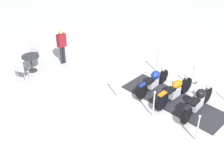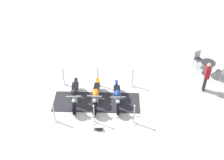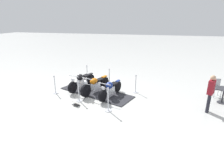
% 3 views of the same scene
% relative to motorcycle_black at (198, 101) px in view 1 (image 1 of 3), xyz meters
% --- Properties ---
extents(ground_plane, '(80.00, 80.00, 0.00)m').
position_rel_motorcycle_black_xyz_m(ground_plane, '(-0.97, 0.32, -0.51)').
color(ground_plane, silver).
extents(display_platform, '(4.48, 2.82, 0.04)m').
position_rel_motorcycle_black_xyz_m(display_platform, '(-0.97, 0.32, -0.49)').
color(display_platform, '#28282D').
rests_on(display_platform, ground_plane).
extents(motorcycle_black, '(0.91, 2.22, 0.95)m').
position_rel_motorcycle_black_xyz_m(motorcycle_black, '(0.00, 0.00, 0.00)').
color(motorcycle_black, black).
rests_on(motorcycle_black, display_platform).
extents(motorcycle_copper, '(1.04, 2.16, 0.99)m').
position_rel_motorcycle_black_xyz_m(motorcycle_copper, '(-0.96, 0.35, -0.02)').
color(motorcycle_copper, black).
rests_on(motorcycle_copper, display_platform).
extents(motorcycle_navy, '(0.88, 2.07, 0.90)m').
position_rel_motorcycle_black_xyz_m(motorcycle_navy, '(-1.92, 0.72, -0.02)').
color(motorcycle_navy, black).
rests_on(motorcycle_navy, display_platform).
extents(stanchion_right_rear, '(0.33, 0.33, 1.13)m').
position_rel_motorcycle_black_xyz_m(stanchion_right_rear, '(-2.21, 2.19, -0.14)').
color(stanchion_right_rear, silver).
rests_on(stanchion_right_rear, ground_plane).
extents(stanchion_left_front, '(0.30, 0.30, 1.08)m').
position_rel_motorcycle_black_xyz_m(stanchion_left_front, '(0.26, -1.54, -0.13)').
color(stanchion_left_front, silver).
rests_on(stanchion_left_front, ground_plane).
extents(stanchion_left_rear, '(0.33, 0.33, 1.03)m').
position_rel_motorcycle_black_xyz_m(stanchion_left_rear, '(-3.13, -0.29, -0.18)').
color(stanchion_left_rear, silver).
rests_on(stanchion_left_rear, ground_plane).
extents(stanchion_left_mid, '(0.32, 0.32, 1.13)m').
position_rel_motorcycle_black_xyz_m(stanchion_left_mid, '(-1.43, -0.92, -0.13)').
color(stanchion_left_mid, silver).
rests_on(stanchion_left_mid, ground_plane).
extents(stanchion_right_mid, '(0.32, 0.32, 1.08)m').
position_rel_motorcycle_black_xyz_m(stanchion_right_mid, '(-0.51, 1.56, -0.16)').
color(stanchion_right_mid, silver).
rests_on(stanchion_right_mid, ground_plane).
extents(info_placard, '(0.43, 0.32, 0.21)m').
position_rel_motorcycle_black_xyz_m(info_placard, '(-0.56, 2.03, -0.45)').
color(info_placard, '#333338').
rests_on(info_placard, ground_plane).
extents(cafe_table, '(0.78, 0.78, 0.75)m').
position_rel_motorcycle_black_xyz_m(cafe_table, '(-7.44, 0.02, 0.06)').
color(cafe_table, '#2D2D33').
rests_on(cafe_table, ground_plane).
extents(cafe_chair_near_table, '(0.54, 0.54, 0.91)m').
position_rel_motorcycle_black_xyz_m(cafe_chair_near_table, '(-7.82, 0.75, 0.02)').
color(cafe_chair_near_table, '#B7B7BC').
rests_on(cafe_chair_near_table, ground_plane).
extents(cafe_chair_across_table, '(0.44, 0.44, 0.96)m').
position_rel_motorcycle_black_xyz_m(cafe_chair_across_table, '(-7.35, -0.80, 0.03)').
color(cafe_chair_across_table, '#B7B7BC').
rests_on(cafe_chair_across_table, ground_plane).
extents(bystander_person, '(0.37, 0.46, 1.71)m').
position_rel_motorcycle_black_xyz_m(bystander_person, '(-6.51, 1.21, 0.52)').
color(bystander_person, '#23232D').
rests_on(bystander_person, ground_plane).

